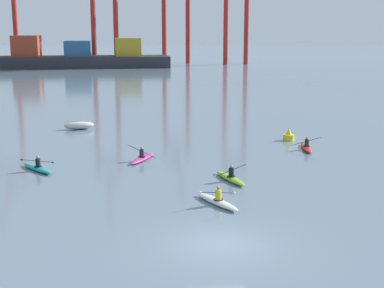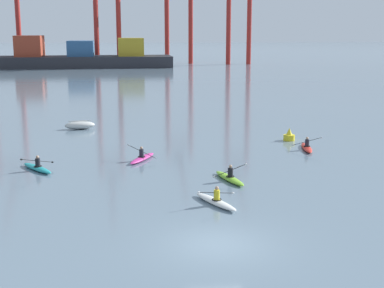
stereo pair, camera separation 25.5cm
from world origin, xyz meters
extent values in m
plane|color=slate|center=(0.00, 0.00, 0.00)|extent=(800.00, 800.00, 0.00)
cube|color=#28282D|center=(-11.87, 112.82, 1.32)|extent=(42.71, 11.60, 2.64)
cube|color=#993823|center=(-23.61, 112.82, 5.05)|extent=(5.98, 8.12, 4.82)
cube|color=#2D5684|center=(-11.87, 112.82, 4.43)|extent=(5.98, 8.12, 3.58)
cube|color=#B29323|center=(-0.12, 112.82, 4.74)|extent=(5.98, 8.12, 4.20)
cylinder|color=maroon|center=(-26.98, 119.75, 14.81)|extent=(1.20, 1.20, 29.62)
cylinder|color=maroon|center=(-8.27, 119.17, 14.56)|extent=(1.20, 1.20, 29.12)
cylinder|color=maroon|center=(-2.78, 119.17, 14.56)|extent=(1.20, 1.20, 29.12)
cylinder|color=maroon|center=(9.81, 125.20, 12.91)|extent=(1.20, 1.20, 25.82)
cylinder|color=maroon|center=(16.10, 125.20, 12.91)|extent=(1.20, 1.20, 25.82)
cylinder|color=maroon|center=(25.23, 120.10, 14.91)|extent=(1.20, 1.20, 29.82)
cylinder|color=maroon|center=(30.66, 120.10, 14.91)|extent=(1.20, 1.20, 29.82)
ellipsoid|color=beige|center=(-7.16, 27.76, 0.35)|extent=(2.73, 1.45, 0.70)
cube|color=beige|center=(-7.16, 27.76, 0.73)|extent=(1.94, 0.33, 0.06)
cylinder|color=yellow|center=(9.52, 20.29, 0.23)|extent=(0.90, 0.90, 0.45)
cone|color=yellow|center=(9.52, 20.29, 0.73)|extent=(0.50, 0.49, 0.55)
ellipsoid|color=teal|center=(-8.89, 13.37, 0.13)|extent=(2.41, 3.15, 0.26)
torus|color=black|center=(-8.83, 13.28, 0.27)|extent=(0.68, 0.68, 0.05)
cylinder|color=black|center=(-8.83, 13.28, 0.51)|extent=(0.30, 0.30, 0.50)
sphere|color=tan|center=(-8.83, 13.28, 0.86)|extent=(0.19, 0.19, 0.19)
cylinder|color=black|center=(-8.86, 13.33, 0.61)|extent=(1.71, 1.18, 0.53)
ellipsoid|color=black|center=(-9.70, 12.75, 0.86)|extent=(0.19, 0.15, 0.15)
ellipsoid|color=black|center=(-8.02, 13.90, 0.36)|extent=(0.19, 0.15, 0.15)
ellipsoid|color=silver|center=(0.85, 5.16, 0.13)|extent=(1.93, 3.35, 0.26)
torus|color=black|center=(0.89, 5.07, 0.27)|extent=(0.65, 0.65, 0.05)
cylinder|color=gold|center=(0.89, 5.07, 0.51)|extent=(0.30, 0.30, 0.50)
sphere|color=tan|center=(0.89, 5.07, 0.86)|extent=(0.19, 0.19, 0.19)
cylinder|color=black|center=(0.87, 5.11, 0.61)|extent=(1.91, 0.87, 0.40)
ellipsoid|color=silver|center=(-0.08, 4.69, 0.79)|extent=(0.20, 0.12, 0.14)
ellipsoid|color=silver|center=(1.81, 5.53, 0.43)|extent=(0.20, 0.12, 0.14)
ellipsoid|color=red|center=(9.75, 16.88, 0.13)|extent=(1.24, 3.45, 0.26)
torus|color=black|center=(9.73, 16.78, 0.27)|extent=(0.57, 0.57, 0.05)
cylinder|color=#23232D|center=(9.73, 16.78, 0.51)|extent=(0.30, 0.30, 0.50)
sphere|color=tan|center=(9.73, 16.78, 0.86)|extent=(0.19, 0.19, 0.19)
cylinder|color=black|center=(9.74, 16.83, 0.61)|extent=(2.00, 0.42, 0.61)
ellipsoid|color=silver|center=(8.74, 17.02, 0.32)|extent=(0.21, 0.08, 0.16)
ellipsoid|color=silver|center=(10.73, 16.64, 0.90)|extent=(0.21, 0.08, 0.16)
ellipsoid|color=#7ABC2D|center=(2.44, 9.38, 0.13)|extent=(1.43, 3.44, 0.26)
torus|color=black|center=(2.47, 9.29, 0.27)|extent=(0.60, 0.60, 0.05)
cylinder|color=black|center=(2.47, 9.29, 0.51)|extent=(0.30, 0.30, 0.50)
sphere|color=tan|center=(2.47, 9.29, 0.86)|extent=(0.19, 0.19, 0.19)
cylinder|color=black|center=(2.45, 9.34, 0.61)|extent=(1.98, 0.54, 0.59)
ellipsoid|color=silver|center=(1.47, 9.08, 0.33)|extent=(0.21, 0.09, 0.15)
ellipsoid|color=silver|center=(3.43, 9.59, 0.89)|extent=(0.21, 0.09, 0.15)
ellipsoid|color=#C13384|center=(-2.31, 15.15, 0.13)|extent=(2.15, 3.28, 0.26)
torus|color=black|center=(-2.35, 15.06, 0.27)|extent=(0.66, 0.66, 0.05)
cylinder|color=#23232D|center=(-2.35, 15.06, 0.51)|extent=(0.30, 0.30, 0.50)
sphere|color=tan|center=(-2.35, 15.06, 0.86)|extent=(0.19, 0.19, 0.19)
cylinder|color=black|center=(-2.33, 15.11, 0.61)|extent=(1.76, 0.97, 0.76)
ellipsoid|color=silver|center=(-3.20, 15.58, 0.97)|extent=(0.20, 0.13, 0.17)
ellipsoid|color=silver|center=(-1.46, 14.64, 0.25)|extent=(0.20, 0.13, 0.17)
camera|label=1|loc=(-4.18, -20.40, 8.46)|focal=51.04mm
camera|label=2|loc=(-3.92, -20.43, 8.46)|focal=51.04mm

